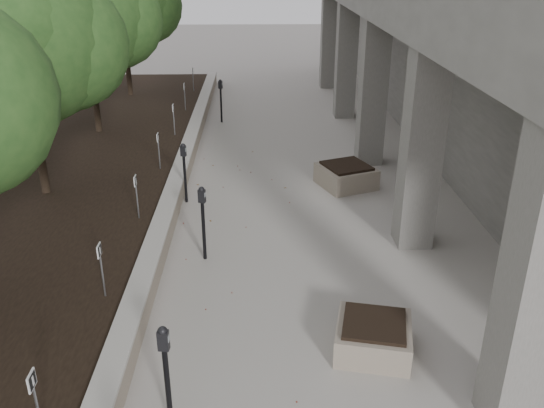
{
  "coord_description": "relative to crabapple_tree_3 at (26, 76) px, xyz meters",
  "views": [
    {
      "loc": [
        0.17,
        -4.53,
        5.6
      ],
      "look_at": [
        0.47,
        5.81,
        0.99
      ],
      "focal_mm": 37.61,
      "sensor_mm": 36.0,
      "label": 1
    }
  ],
  "objects": [
    {
      "name": "retaining_wall",
      "position": [
        2.97,
        1.0,
        -2.87
      ],
      "size": [
        0.39,
        26.0,
        0.5
      ],
      "primitive_type": null,
      "color": "tan",
      "rests_on": "ground"
    },
    {
      "name": "planting_bed",
      "position": [
        -0.7,
        1.0,
        -2.92
      ],
      "size": [
        7.0,
        26.0,
        0.4
      ],
      "primitive_type": "cube",
      "color": "black",
      "rests_on": "ground"
    },
    {
      "name": "crabapple_tree_3",
      "position": [
        0.0,
        0.0,
        0.0
      ],
      "size": [
        4.6,
        4.0,
        5.44
      ],
      "primitive_type": null,
      "color": "#264E1D",
      "rests_on": "planting_bed"
    },
    {
      "name": "crabapple_tree_4",
      "position": [
        0.0,
        5.0,
        0.0
      ],
      "size": [
        4.6,
        4.0,
        5.44
      ],
      "primitive_type": null,
      "color": "#264E1D",
      "rests_on": "planting_bed"
    },
    {
      "name": "crabapple_tree_5",
      "position": [
        0.0,
        10.0,
        0.0
      ],
      "size": [
        4.6,
        4.0,
        5.44
      ],
      "primitive_type": null,
      "color": "#264E1D",
      "rests_on": "planting_bed"
    },
    {
      "name": "parking_sign_2",
      "position": [
        2.45,
        -7.5,
        -2.24
      ],
      "size": [
        0.04,
        0.22,
        0.96
      ],
      "primitive_type": null,
      "color": "black",
      "rests_on": "planting_bed"
    },
    {
      "name": "parking_sign_3",
      "position": [
        2.45,
        -4.5,
        -2.24
      ],
      "size": [
        0.04,
        0.22,
        0.96
      ],
      "primitive_type": null,
      "color": "black",
      "rests_on": "planting_bed"
    },
    {
      "name": "parking_sign_4",
      "position": [
        2.45,
        -1.5,
        -2.24
      ],
      "size": [
        0.04,
        0.22,
        0.96
      ],
      "primitive_type": null,
      "color": "black",
      "rests_on": "planting_bed"
    },
    {
      "name": "parking_sign_5",
      "position": [
        2.45,
        1.5,
        -2.24
      ],
      "size": [
        0.04,
        0.22,
        0.96
      ],
      "primitive_type": null,
      "color": "black",
      "rests_on": "planting_bed"
    },
    {
      "name": "parking_sign_6",
      "position": [
        2.45,
        4.5,
        -2.24
      ],
      "size": [
        0.04,
        0.22,
        0.96
      ],
      "primitive_type": null,
      "color": "black",
      "rests_on": "planting_bed"
    },
    {
      "name": "parking_sign_7",
      "position": [
        2.45,
        7.5,
        -2.24
      ],
      "size": [
        0.04,
        0.22,
        0.96
      ],
      "primitive_type": null,
      "color": "black",
      "rests_on": "planting_bed"
    },
    {
      "name": "parking_sign_8",
      "position": [
        2.45,
        10.5,
        -2.24
      ],
      "size": [
        0.04,
        0.22,
        0.96
      ],
      "primitive_type": null,
      "color": "black",
      "rests_on": "planting_bed"
    },
    {
      "name": "parking_meter_2",
      "position": [
        3.84,
        -6.99,
        -2.34
      ],
      "size": [
        0.17,
        0.13,
        1.57
      ],
      "primitive_type": null,
      "rotation": [
        0.0,
        0.0,
        -0.11
      ],
      "color": "black",
      "rests_on": "ground"
    },
    {
      "name": "parking_meter_3",
      "position": [
        3.92,
        -2.59,
        -2.35
      ],
      "size": [
        0.18,
        0.15,
        1.55
      ],
      "primitive_type": null,
      "rotation": [
        0.0,
        0.0,
        -0.3
      ],
      "color": "black",
      "rests_on": "ground"
    },
    {
      "name": "parking_meter_4",
      "position": [
        3.25,
        0.23,
        -2.37
      ],
      "size": [
        0.17,
        0.14,
        1.5
      ],
      "primitive_type": null,
      "rotation": [
        0.0,
        0.0,
        -0.25
      ],
      "color": "black",
      "rests_on": "ground"
    },
    {
      "name": "parking_meter_5",
      "position": [
        3.74,
        7.29,
        -2.36
      ],
      "size": [
        0.18,
        0.15,
        1.53
      ],
      "primitive_type": null,
      "rotation": [
        0.0,
        0.0,
        -0.35
      ],
      "color": "black",
      "rests_on": "ground"
    },
    {
      "name": "planter_front",
      "position": [
        6.71,
        -5.51,
        -2.86
      ],
      "size": [
        1.33,
        1.33,
        0.52
      ],
      "primitive_type": null,
      "rotation": [
        0.0,
        0.0,
        -0.22
      ],
      "color": "tan",
      "rests_on": "ground"
    },
    {
      "name": "planter_back",
      "position": [
        7.28,
        1.16,
        -2.83
      ],
      "size": [
        1.63,
        1.63,
        0.59
      ],
      "primitive_type": null,
      "rotation": [
        0.0,
        0.0,
        0.38
      ],
      "color": "tan",
      "rests_on": "ground"
    },
    {
      "name": "berry_scatter",
      "position": [
        4.7,
        -3.0,
        -3.11
      ],
      "size": [
        3.3,
        14.1,
        0.02
      ],
      "primitive_type": null,
      "color": "maroon",
      "rests_on": "ground"
    }
  ]
}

